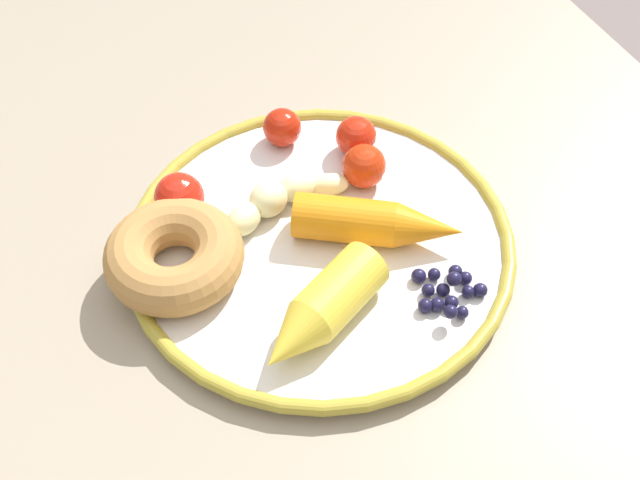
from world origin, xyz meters
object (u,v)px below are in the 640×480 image
object	(u,v)px
plate	(320,242)
tomato_extra	(366,169)
tomato_far	(179,197)
donut	(174,256)
blueberry_pile	(447,291)
carrot_orange	(378,223)
tomato_mid	(282,127)
dining_table	(263,282)
banana	(272,204)
carrot_yellow	(320,312)
tomato_near	(356,136)

from	to	relation	value
plate	tomato_extra	world-z (taller)	tomato_extra
plate	tomato_far	size ratio (longest dim) A/B	7.68
donut	tomato_extra	distance (m)	0.18
donut	tomato_far	distance (m)	0.06
blueberry_pile	tomato_extra	world-z (taller)	tomato_extra
donut	carrot_orange	bearing A→B (deg)	-101.29
tomato_mid	dining_table	bearing A→B (deg)	144.64
blueberry_pile	tomato_extra	distance (m)	0.13
banana	carrot_yellow	size ratio (longest dim) A/B	1.14
banana	tomato_near	world-z (taller)	tomato_near
tomato_mid	plate	bearing A→B (deg)	172.72
donut	tomato_near	bearing A→B (deg)	-69.99
plate	banana	xyz separation A→B (m)	(0.04, 0.03, 0.02)
tomato_near	carrot_orange	bearing A→B (deg)	164.82
banana	tomato_far	world-z (taller)	tomato_far
carrot_orange	blueberry_pile	xyz separation A→B (m)	(-0.07, -0.02, -0.01)
dining_table	carrot_orange	bearing A→B (deg)	-127.71
blueberry_pile	tomato_far	size ratio (longest dim) A/B	1.38
plate	donut	size ratio (longest dim) A/B	2.92
carrot_yellow	dining_table	bearing A→B (deg)	1.70
banana	tomato_mid	bearing A→B (deg)	-27.13
tomato_extra	donut	bearing A→B (deg)	98.59
carrot_yellow	banana	bearing A→B (deg)	-4.26
donut	carrot_yellow	bearing A→B (deg)	-138.81
dining_table	carrot_orange	distance (m)	0.15
blueberry_pile	tomato_near	size ratio (longest dim) A/B	1.57
dining_table	blueberry_pile	bearing A→B (deg)	-142.42
carrot_orange	blueberry_pile	world-z (taller)	carrot_orange
carrot_yellow	blueberry_pile	xyz separation A→B (m)	(-0.01, -0.10, -0.01)
carrot_yellow	blueberry_pile	distance (m)	0.10
plate	tomato_extra	bearing A→B (deg)	-55.46
tomato_mid	tomato_extra	size ratio (longest dim) A/B	0.91
carrot_yellow	tomato_mid	distance (m)	0.21
banana	tomato_near	distance (m)	0.11
donut	tomato_mid	distance (m)	0.17
banana	plate	bearing A→B (deg)	-149.10
plate	donut	distance (m)	0.12
dining_table	blueberry_pile	xyz separation A→B (m)	(-0.14, -0.11, 0.10)
tomato_extra	carrot_yellow	bearing A→B (deg)	141.84
carrot_yellow	tomato_extra	size ratio (longest dim) A/B	3.21
carrot_yellow	donut	world-z (taller)	carrot_yellow
carrot_orange	donut	xyz separation A→B (m)	(0.03, 0.16, 0.00)
tomato_near	tomato_far	xyz separation A→B (m)	(-0.01, 0.17, 0.00)
carrot_orange	carrot_yellow	bearing A→B (deg)	128.63
carrot_orange	tomato_near	distance (m)	0.11
plate	carrot_yellow	bearing A→B (deg)	156.63
carrot_yellow	tomato_far	bearing A→B (deg)	21.90
plate	carrot_orange	bearing A→B (deg)	-111.15
tomato_mid	tomato_far	size ratio (longest dim) A/B	0.83
tomato_far	carrot_orange	bearing A→B (deg)	-122.68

